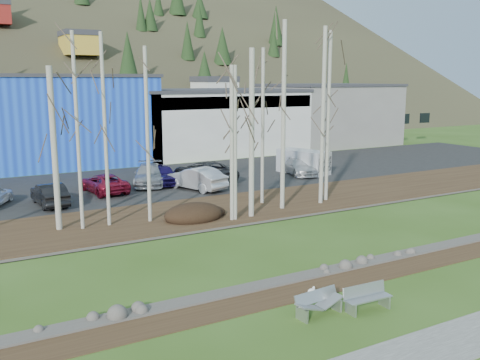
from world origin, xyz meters
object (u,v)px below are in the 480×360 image
bench_intact (367,298)px  seagull (312,291)px  bench_damaged (318,303)px  van_white (305,162)px  car_7 (299,166)px  car_1 (50,194)px  car_3 (149,175)px  car_2 (104,183)px  car_5 (196,178)px  car_6 (204,171)px  car_4 (162,174)px

bench_intact → seagull: bearing=115.5°
bench_damaged → van_white: size_ratio=0.39×
car_7 → bench_damaged: bearing=-110.4°
car_1 → car_3: car_3 is taller
seagull → car_2: size_ratio=0.08×
car_1 → car_3: size_ratio=0.82×
van_white → seagull: bearing=-142.2°
car_2 → car_7: (15.84, -0.78, 0.02)m
bench_damaged → car_2: car_2 is taller
car_1 → car_5: bearing=176.4°
car_2 → car_7: size_ratio=1.01×
bench_intact → car_6: 24.00m
car_4 → car_7: bearing=-4.0°
car_1 → van_white: bearing=-179.2°
bench_intact → van_white: 26.50m
car_2 → car_7: bearing=171.1°
car_6 → car_5: bearing=40.4°
car_7 → van_white: size_ratio=0.99×
seagull → van_white: bearing=34.2°
car_4 → bench_damaged: bearing=-94.3°
car_3 → car_5: 4.05m
car_2 → car_3: car_3 is taller
car_4 → van_white: size_ratio=0.92×
seagull → car_5: bearing=57.6°
bench_damaged → car_6: car_6 is taller
car_3 → van_white: 13.06m
bench_intact → bench_damaged: size_ratio=0.97×
car_5 → car_7: 9.94m
car_5 → car_6: car_5 is taller
car_1 → car_5: (9.96, -0.02, 0.10)m
bench_intact → car_1: car_1 is taller
seagull → car_2: bearing=75.0°
car_5 → car_3: bearing=-73.8°
car_2 → car_1: bearing=22.2°
van_white → car_3: bearing=155.9°
car_3 → car_2: bearing=-140.4°
car_3 → car_6: bearing=10.6°
bench_intact → seagull: 2.18m
seagull → car_1: (-5.83, 19.00, 0.68)m
car_3 → bench_damaged: bearing=-74.3°
car_5 → bench_damaged: bearing=57.7°
van_white → car_2: bearing=161.5°
seagull → car_6: (5.96, 21.45, 0.76)m
bench_damaged → seagull: bench_damaged is taller
car_3 → van_white: (12.94, -1.74, 0.20)m
car_3 → car_1: bearing=-134.6°
car_7 → car_1: bearing=-162.3°
car_1 → car_5: 9.96m
bench_intact → van_white: size_ratio=0.38×
bench_intact → car_3: bearing=90.2°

